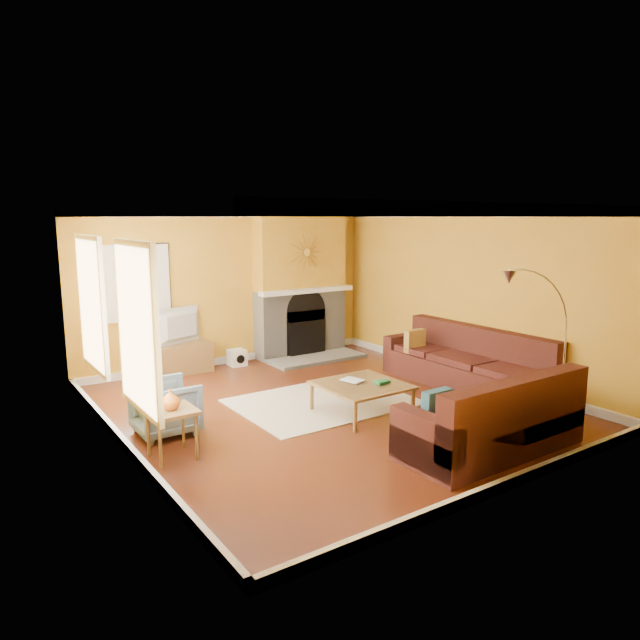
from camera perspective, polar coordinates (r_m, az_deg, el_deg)
floor at (r=7.96m, az=0.66°, el=-8.73°), size 5.50×6.00×0.02m
ceiling at (r=7.53m, az=0.70°, el=11.25°), size 5.50×6.00×0.02m
wall_back at (r=10.22m, az=-9.04°, el=3.21°), size 5.50×0.02×2.70m
wall_front at (r=5.49m, az=19.01°, el=-3.24°), size 5.50×0.02×2.70m
wall_left at (r=6.48m, az=-19.76°, el=-1.28°), size 0.02×6.00×2.70m
wall_right at (r=9.47m, az=14.52°, el=2.46°), size 0.02×6.00×2.70m
baseboard at (r=7.94m, az=0.66°, el=-8.25°), size 5.50×6.00×0.12m
crown_molding at (r=7.53m, az=0.70°, el=10.71°), size 5.50×6.00×0.12m
window_left_near at (r=7.72m, az=-22.00°, el=1.46°), size 0.06×1.22×1.72m
window_left_far at (r=5.90m, az=-17.98°, el=-0.79°), size 0.06×1.22×1.72m
window_back at (r=9.50m, az=-19.37°, el=3.45°), size 0.82×0.06×1.22m
wall_art at (r=9.69m, az=-15.69°, el=4.06°), size 0.34×0.04×1.14m
fireplace at (r=10.68m, az=-1.99°, el=3.63°), size 1.80×0.40×2.70m
mantel at (r=10.49m, az=-1.28°, el=2.96°), size 1.92×0.22×0.08m
hearth at (r=10.46m, az=-0.33°, el=-3.86°), size 1.80×0.70×0.06m
sunburst at (r=10.44m, az=-1.33°, el=6.78°), size 0.70×0.04×0.70m
rug at (r=8.14m, az=0.30°, el=-8.17°), size 2.40×1.80×0.02m
sectional_sofa at (r=7.92m, az=11.19°, el=-5.55°), size 3.19×3.68×0.90m
coffee_table at (r=7.65m, az=4.19°, el=-7.82°), size 1.06×1.06×0.42m
media_console at (r=9.83m, az=-13.47°, el=-3.75°), size 0.91×0.41×0.50m
tv at (r=9.72m, az=-13.60°, el=-0.59°), size 1.03×0.49×0.60m
subwoofer at (r=10.17m, az=-8.31°, el=-3.73°), size 0.28×0.28×0.28m
armchair at (r=7.17m, az=-15.18°, el=-8.41°), size 0.72×0.70×0.66m
side_table at (r=6.48m, az=-14.58°, el=-10.93°), size 0.50×0.50×0.55m
vase at (r=6.35m, az=-14.73°, el=-7.69°), size 0.21×0.21×0.22m
book at (r=7.57m, az=2.76°, el=-6.23°), size 0.28×0.33×0.03m
arc_lamp at (r=7.31m, az=21.03°, el=-2.94°), size 1.28×0.36×2.00m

